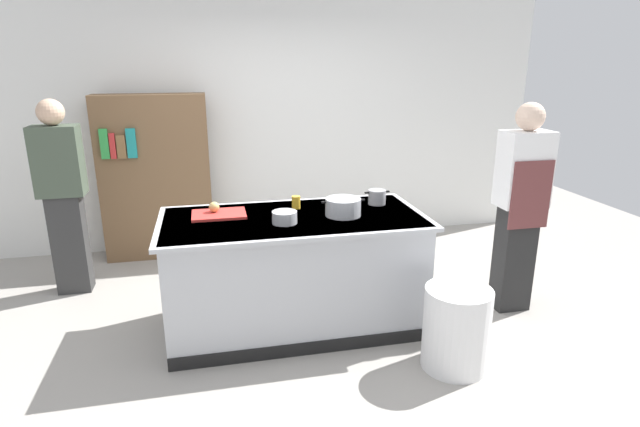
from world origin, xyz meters
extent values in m
plane|color=#9E9991|center=(0.00, 0.00, 0.00)|extent=(10.00, 10.00, 0.00)
cube|color=white|center=(0.00, 2.10, 1.50)|extent=(6.40, 0.12, 3.00)
cube|color=#B7BABF|center=(0.00, 0.00, 0.45)|extent=(1.90, 0.90, 0.90)
cube|color=#B7BABF|center=(0.00, 0.00, 0.89)|extent=(1.98, 0.98, 0.03)
cube|color=black|center=(0.00, -0.46, 0.05)|extent=(1.90, 0.01, 0.10)
cube|color=red|center=(-0.54, 0.15, 0.91)|extent=(0.40, 0.28, 0.02)
sphere|color=tan|center=(-0.57, 0.19, 0.96)|extent=(0.08, 0.08, 0.08)
cylinder|color=#B7BABF|center=(0.37, -0.04, 0.97)|extent=(0.27, 0.27, 0.13)
cube|color=black|center=(0.22, -0.04, 1.01)|extent=(0.04, 0.02, 0.01)
cube|color=black|center=(0.52, -0.04, 1.01)|extent=(0.04, 0.02, 0.01)
cylinder|color=#99999E|center=(0.72, 0.20, 0.96)|extent=(0.14, 0.14, 0.12)
cube|color=black|center=(0.64, 0.20, 1.00)|extent=(0.04, 0.02, 0.01)
cube|color=black|center=(0.81, 0.20, 1.00)|extent=(0.04, 0.02, 0.01)
cylinder|color=#B7BABF|center=(-0.09, -0.13, 0.94)|extent=(0.18, 0.18, 0.09)
cylinder|color=yellow|center=(0.06, 0.22, 0.95)|extent=(0.07, 0.07, 0.10)
cylinder|color=white|center=(0.97, -0.80, 0.29)|extent=(0.45, 0.45, 0.58)
cube|color=black|center=(1.83, -0.10, 0.45)|extent=(0.28, 0.20, 0.90)
cube|color=white|center=(1.83, -0.10, 1.20)|extent=(0.38, 0.24, 0.60)
sphere|color=beige|center=(1.83, -0.10, 1.61)|extent=(0.22, 0.22, 0.22)
cube|color=brown|center=(1.83, -0.22, 1.02)|extent=(0.34, 0.02, 0.54)
cube|color=#303030|center=(-1.85, 1.06, 0.45)|extent=(0.28, 0.20, 0.90)
cube|color=#404D3E|center=(-1.85, 1.06, 1.20)|extent=(0.38, 0.24, 0.60)
sphere|color=#D3AA8C|center=(-1.85, 1.06, 1.61)|extent=(0.22, 0.22, 0.22)
cube|color=brown|center=(-1.14, 1.80, 0.85)|extent=(1.10, 0.28, 1.70)
cube|color=green|center=(-1.57, 1.64, 1.24)|extent=(0.08, 0.03, 0.29)
cube|color=red|center=(-1.49, 1.64, 1.22)|extent=(0.05, 0.03, 0.25)
cube|color=brown|center=(-1.42, 1.64, 1.21)|extent=(0.08, 0.03, 0.23)
cube|color=teal|center=(-1.32, 1.64, 1.24)|extent=(0.09, 0.03, 0.29)
camera|label=1|loc=(-0.59, -3.59, 2.04)|focal=28.56mm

